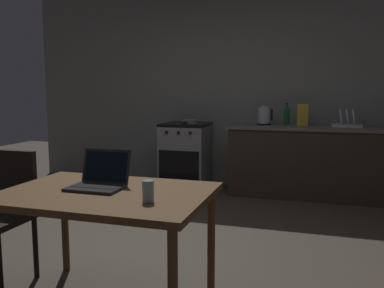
{
  "coord_description": "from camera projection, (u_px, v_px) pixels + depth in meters",
  "views": [
    {
      "loc": [
        1.19,
        -2.97,
        1.31
      ],
      "look_at": [
        0.05,
        0.73,
        0.81
      ],
      "focal_mm": 38.29,
      "sensor_mm": 36.0,
      "label": 1
    }
  ],
  "objects": [
    {
      "name": "ground_plane",
      "position": [
        160.0,
        253.0,
        3.33
      ],
      "size": [
        12.0,
        12.0,
        0.0
      ],
      "primitive_type": "plane",
      "color": "#473D33"
    },
    {
      "name": "cereal_box",
      "position": [
        303.0,
        115.0,
        5.04
      ],
      "size": [
        0.13,
        0.05,
        0.27
      ],
      "color": "gold",
      "rests_on": "kitchen_counter"
    },
    {
      "name": "back_wall",
      "position": [
        250.0,
        85.0,
        5.52
      ],
      "size": [
        6.4,
        0.1,
        2.78
      ],
      "primitive_type": "cube",
      "color": "gray",
      "rests_on": "ground_plane"
    },
    {
      "name": "laptop",
      "position": [
        99.0,
        181.0,
        2.48
      ],
      "size": [
        0.32,
        0.28,
        0.22
      ],
      "rotation": [
        0.0,
        0.0,
        -0.23
      ],
      "color": "#232326",
      "rests_on": "dining_table"
    },
    {
      "name": "dish_rack",
      "position": [
        347.0,
        123.0,
        4.89
      ],
      "size": [
        0.34,
        0.26,
        0.21
      ],
      "color": "silver",
      "rests_on": "kitchen_counter"
    },
    {
      "name": "dining_table",
      "position": [
        106.0,
        203.0,
        2.42
      ],
      "size": [
        1.22,
        0.86,
        0.72
      ],
      "color": "brown",
      "rests_on": "ground_plane"
    },
    {
      "name": "stove_oven",
      "position": [
        186.0,
        156.0,
        5.53
      ],
      "size": [
        0.6,
        0.62,
        0.88
      ],
      "color": "gray",
      "rests_on": "ground_plane"
    },
    {
      "name": "bottle_b",
      "position": [
        287.0,
        115.0,
        5.16
      ],
      "size": [
        0.07,
        0.07,
        0.28
      ],
      "color": "#19592D",
      "rests_on": "kitchen_counter"
    },
    {
      "name": "drinking_glass",
      "position": [
        148.0,
        191.0,
        2.16
      ],
      "size": [
        0.06,
        0.06,
        0.12
      ],
      "color": "#99B7C6",
      "rests_on": "dining_table"
    },
    {
      "name": "frying_pan",
      "position": [
        189.0,
        121.0,
        5.43
      ],
      "size": [
        0.24,
        0.41,
        0.05
      ],
      "color": "gray",
      "rests_on": "stove_oven"
    },
    {
      "name": "electric_kettle",
      "position": [
        264.0,
        116.0,
        5.16
      ],
      "size": [
        0.19,
        0.17,
        0.24
      ],
      "color": "black",
      "rests_on": "kitchen_counter"
    },
    {
      "name": "chair",
      "position": [
        3.0,
        207.0,
        2.78
      ],
      "size": [
        0.4,
        0.4,
        0.9
      ],
      "rotation": [
        0.0,
        0.0,
        0.22
      ],
      "color": "black",
      "rests_on": "ground_plane"
    },
    {
      "name": "kitchen_counter",
      "position": [
        316.0,
        162.0,
        5.04
      ],
      "size": [
        2.16,
        0.64,
        0.88
      ],
      "color": "#382D23",
      "rests_on": "ground_plane"
    }
  ]
}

